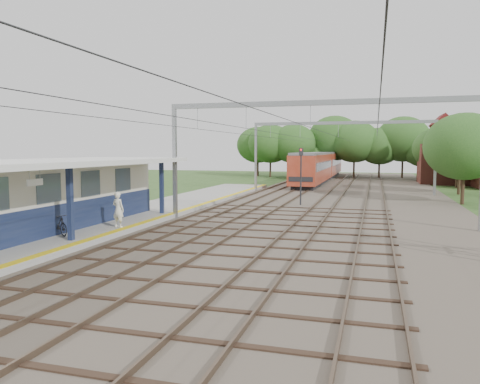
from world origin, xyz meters
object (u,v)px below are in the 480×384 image
(person, at_px, (118,210))
(bicycle, at_px, (58,224))
(train, at_px, (321,165))
(signal_post, at_px, (301,170))

(person, distance_m, bicycle, 3.15)
(person, height_order, bicycle, person)
(person, relative_size, train, 0.05)
(train, xyz_separation_m, signal_post, (1.85, -30.21, 0.63))
(person, xyz_separation_m, train, (5.20, 44.44, 0.89))
(person, distance_m, train, 44.76)
(person, distance_m, signal_post, 15.96)
(bicycle, bearing_deg, person, 0.34)
(bicycle, relative_size, train, 0.05)
(train, relative_size, signal_post, 8.30)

